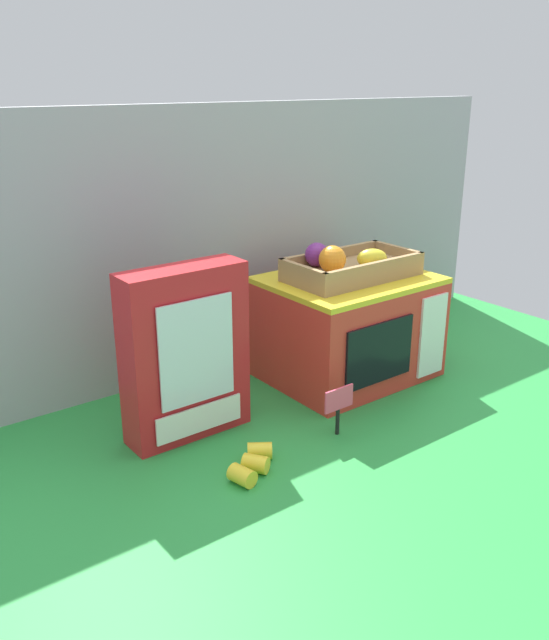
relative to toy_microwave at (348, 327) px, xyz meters
The scene contains 8 objects.
ground_plane 0.18m from the toy_microwave, behind, with size 1.70×1.70×0.00m, color green.
display_back_panel 0.33m from the toy_microwave, 117.76° to the left, with size 1.61×0.03×0.61m, color #A0A3A8.
toy_microwave is the anchor object (origin of this frame).
food_groups_crate 0.15m from the toy_microwave, 151.30° to the right, with size 0.30×0.16×0.09m.
cookie_set_box 0.44m from the toy_microwave, behind, with size 0.24×0.08×0.34m.
price_sign 0.30m from the toy_microwave, 136.05° to the right, with size 0.07×0.01×0.10m.
loose_toy_banana 0.48m from the toy_microwave, 153.51° to the right, with size 0.12×0.10×0.03m.
loose_toy_apple 0.28m from the toy_microwave, ahead, with size 0.06×0.06×0.06m, color red.
Camera 1 is at (-0.89, -1.05, 0.66)m, focal length 37.94 mm.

